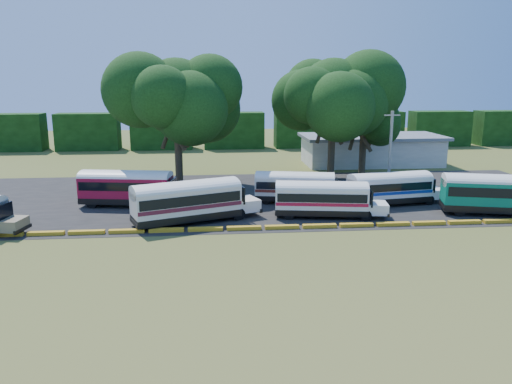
{
  "coord_description": "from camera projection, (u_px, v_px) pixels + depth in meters",
  "views": [
    {
      "loc": [
        -3.96,
        -36.28,
        11.61
      ],
      "look_at": [
        -0.1,
        6.0,
        1.88
      ],
      "focal_mm": 35.0,
      "sensor_mm": 36.0,
      "label": 1
    }
  ],
  "objects": [
    {
      "name": "bus_red",
      "position": [
        129.0,
        186.0,
        45.88
      ],
      "size": [
        10.48,
        4.17,
        3.35
      ],
      "rotation": [
        0.0,
        0.0,
        -0.17
      ],
      "color": "black",
      "rests_on": "ground"
    },
    {
      "name": "terminal_building",
      "position": [
        371.0,
        149.0,
        68.43
      ],
      "size": [
        19.0,
        9.0,
        4.0
      ],
      "color": "silver",
      "rests_on": "ground"
    },
    {
      "name": "bus_white_blue",
      "position": [
        391.0,
        186.0,
        46.39
      ],
      "size": [
        9.67,
        3.8,
        3.1
      ],
      "rotation": [
        0.0,
        0.0,
        0.16
      ],
      "color": "black",
      "rests_on": "ground"
    },
    {
      "name": "asphalt_strip",
      "position": [
        261.0,
        197.0,
        49.9
      ],
      "size": [
        64.0,
        24.0,
        0.02
      ],
      "primitive_type": "cube",
      "color": "black",
      "rests_on": "ground"
    },
    {
      "name": "utility_pole",
      "position": [
        390.0,
        152.0,
        50.38
      ],
      "size": [
        1.6,
        0.3,
        8.42
      ],
      "color": "gray",
      "rests_on": "ground"
    },
    {
      "name": "tree_west",
      "position": [
        177.0,
        97.0,
        51.4
      ],
      "size": [
        10.79,
        10.79,
        13.67
      ],
      "color": "#332919",
      "rests_on": "ground"
    },
    {
      "name": "bus_white_red",
      "position": [
        324.0,
        197.0,
        42.23
      ],
      "size": [
        9.71,
        3.78,
        3.11
      ],
      "rotation": [
        0.0,
        0.0,
        -0.16
      ],
      "color": "black",
      "rests_on": "ground"
    },
    {
      "name": "bus_cream_west",
      "position": [
        189.0,
        199.0,
        40.54
      ],
      "size": [
        10.89,
        6.29,
        3.51
      ],
      "rotation": [
        0.0,
        0.0,
        0.37
      ],
      "color": "black",
      "rests_on": "ground"
    },
    {
      "name": "ground",
      "position": [
        264.0,
        233.0,
        38.16
      ],
      "size": [
        160.0,
        160.0,
        0.0
      ],
      "primitive_type": "plane",
      "color": "#41521B",
      "rests_on": "ground"
    },
    {
      "name": "curb",
      "position": [
        263.0,
        228.0,
        39.1
      ],
      "size": [
        53.7,
        0.45,
        0.3
      ],
      "color": "gold",
      "rests_on": "ground"
    },
    {
      "name": "bus_cream_east",
      "position": [
        297.0,
        185.0,
        47.15
      ],
      "size": [
        9.33,
        4.03,
        2.98
      ],
      "rotation": [
        0.0,
        0.0,
        -0.2
      ],
      "color": "black",
      "rests_on": "ground"
    },
    {
      "name": "bus_teal",
      "position": [
        499.0,
        192.0,
        42.94
      ],
      "size": [
        11.06,
        5.31,
        3.53
      ],
      "rotation": [
        0.0,
        0.0,
        -0.26
      ],
      "color": "black",
      "rests_on": "ground"
    },
    {
      "name": "tree_east",
      "position": [
        364.0,
        115.0,
        58.36
      ],
      "size": [
        6.82,
        6.82,
        9.94
      ],
      "color": "#332919",
      "rests_on": "ground"
    },
    {
      "name": "tree_center",
      "position": [
        333.0,
        94.0,
        55.56
      ],
      "size": [
        10.76,
        10.76,
        13.81
      ],
      "color": "#332919",
      "rests_on": "ground"
    },
    {
      "name": "treeline_backdrop",
      "position": [
        234.0,
        130.0,
        84.09
      ],
      "size": [
        130.0,
        4.0,
        6.0
      ],
      "color": "black",
      "rests_on": "ground"
    }
  ]
}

